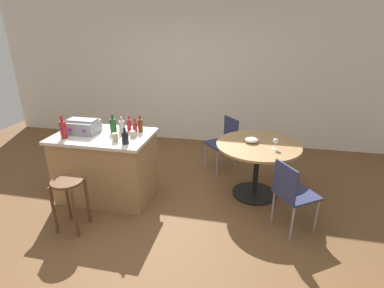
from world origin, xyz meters
The scene contains 19 objects.
ground_plane centered at (0.00, 0.00, 0.00)m, with size 8.80×8.80×0.00m, color brown.
back_wall centered at (0.00, 2.79, 1.35)m, with size 8.00×0.10×2.70m, color silver.
kitchen_island centered at (-0.70, 0.36, 0.45)m, with size 1.26×0.82×0.90m.
wooden_stool centered at (-0.77, -0.40, 0.47)m, with size 0.35×0.35×0.63m.
dining_table centered at (1.29, 0.81, 0.59)m, with size 1.12×1.12×0.76m.
folding_chair_near centered at (0.77, 1.52, 0.51)m, with size 0.56×0.56×0.86m.
folding_chair_far centered at (1.68, 0.11, 0.50)m, with size 0.56×0.56×0.85m.
toolbox centered at (-0.98, 0.37, 0.99)m, with size 0.39×0.29×0.19m.
bottle_0 centered at (-0.28, 0.12, 0.98)m, with size 0.08×0.08×0.20m.
bottle_1 centered at (-0.41, 0.56, 0.99)m, with size 0.06×0.06×0.22m.
bottle_2 centered at (-0.26, 0.57, 0.99)m, with size 0.06×0.06×0.23m.
bottle_3 centered at (-0.30, 0.49, 0.98)m, with size 0.06×0.06×0.21m.
bottle_4 centered at (-0.60, 0.47, 1.00)m, with size 0.08×0.08×0.25m.
bottle_5 centered at (-1.11, 0.14, 1.02)m, with size 0.08×0.08×0.30m.
bottle_6 centered at (-0.50, 0.54, 0.98)m, with size 0.08×0.08×0.20m.
cup_0 centered at (-0.28, 0.36, 0.94)m, with size 0.11×0.07×0.08m.
cup_1 centered at (-0.43, 0.17, 0.96)m, with size 0.11×0.07×0.11m.
wine_glass centered at (1.49, 0.68, 0.87)m, with size 0.07×0.07×0.14m.
serving_bowl centered at (1.20, 0.85, 0.80)m, with size 0.18×0.18×0.07m, color white.
Camera 1 is at (1.20, -2.97, 2.23)m, focal length 28.02 mm.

